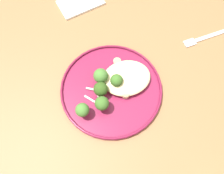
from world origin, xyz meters
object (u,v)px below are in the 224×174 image
(seared_scallop_rear_pale, at_px, (128,85))
(folded_napkin, at_px, (81,3))
(seared_scallop_left_edge, at_px, (126,94))
(broccoli_floret_split_head, at_px, (101,89))
(seared_scallop_half_hidden, at_px, (117,62))
(broccoli_floret_near_rim, at_px, (101,76))
(broccoli_floret_rear_charred, at_px, (102,104))
(dinner_plate, at_px, (112,89))
(dinner_fork, at_px, (208,37))
(broccoli_floret_center_pile, at_px, (82,110))
(seared_scallop_on_noodles, at_px, (124,74))
(seared_scallop_right_edge, at_px, (108,82))
(broccoli_floret_right_tilted, at_px, (117,81))

(seared_scallop_rear_pale, bearing_deg, folded_napkin, -79.92)
(seared_scallop_left_edge, relative_size, broccoli_floret_split_head, 0.44)
(seared_scallop_half_hidden, distance_m, broccoli_floret_split_head, 0.11)
(broccoli_floret_near_rim, xyz_separation_m, broccoli_floret_rear_charred, (0.02, 0.08, -0.00))
(dinner_plate, relative_size, dinner_fork, 1.55)
(dinner_plate, relative_size, seared_scallop_left_edge, 12.75)
(seared_scallop_rear_pale, relative_size, seared_scallop_left_edge, 1.07)
(seared_scallop_rear_pale, distance_m, broccoli_floret_near_rim, 0.08)
(seared_scallop_rear_pale, bearing_deg, broccoli_floret_split_head, -0.99)
(broccoli_floret_split_head, xyz_separation_m, broccoli_floret_center_pile, (0.06, 0.04, 0.00))
(broccoli_floret_split_head, bearing_deg, seared_scallop_on_noodles, -154.82)
(seared_scallop_right_edge, bearing_deg, seared_scallop_rear_pale, 153.99)
(seared_scallop_left_edge, height_order, broccoli_floret_right_tilted, broccoli_floret_right_tilted)
(dinner_plate, height_order, dinner_fork, dinner_plate)
(dinner_plate, height_order, seared_scallop_left_edge, seared_scallop_left_edge)
(seared_scallop_right_edge, xyz_separation_m, dinner_fork, (-0.36, -0.08, -0.02))
(broccoli_floret_rear_charred, bearing_deg, broccoli_floret_center_pile, 3.51)
(seared_scallop_right_edge, relative_size, broccoli_floret_right_tilted, 0.46)
(broccoli_floret_right_tilted, height_order, dinner_fork, broccoli_floret_right_tilted)
(seared_scallop_left_edge, relative_size, broccoli_floret_right_tilted, 0.43)
(broccoli_floret_right_tilted, xyz_separation_m, folded_napkin, (0.03, -0.34, -0.04))
(seared_scallop_on_noodles, bearing_deg, dinner_plate, 34.24)
(broccoli_floret_near_rim, bearing_deg, broccoli_floret_right_tilted, 147.24)
(dinner_plate, height_order, seared_scallop_right_edge, seared_scallop_right_edge)
(seared_scallop_on_noodles, distance_m, folded_napkin, 0.32)
(seared_scallop_right_edge, bearing_deg, dinner_plate, 108.45)
(broccoli_floret_near_rim, bearing_deg, broccoli_floret_split_head, 75.01)
(seared_scallop_left_edge, relative_size, folded_napkin, 0.15)
(seared_scallop_rear_pale, height_order, seared_scallop_on_noodles, seared_scallop_on_noodles)
(dinner_plate, distance_m, seared_scallop_rear_pale, 0.05)
(seared_scallop_half_hidden, distance_m, broccoli_floret_center_pile, 0.18)
(folded_napkin, bearing_deg, seared_scallop_on_noodles, 100.67)
(seared_scallop_left_edge, xyz_separation_m, folded_napkin, (0.05, -0.38, -0.02))
(seared_scallop_left_edge, distance_m, broccoli_floret_near_rim, 0.09)
(broccoli_floret_right_tilted, xyz_separation_m, dinner_fork, (-0.34, -0.09, -0.04))
(dinner_plate, relative_size, broccoli_floret_split_head, 5.57)
(seared_scallop_on_noodles, bearing_deg, broccoli_floret_near_rim, -0.56)
(seared_scallop_left_edge, relative_size, broccoli_floret_rear_charred, 0.41)
(seared_scallop_rear_pale, height_order, seared_scallop_half_hidden, seared_scallop_half_hidden)
(seared_scallop_left_edge, xyz_separation_m, dinner_fork, (-0.32, -0.13, -0.02))
(broccoli_floret_split_head, height_order, dinner_fork, broccoli_floret_split_head)
(broccoli_floret_split_head, xyz_separation_m, folded_napkin, (-0.02, -0.35, -0.04))
(seared_scallop_on_noodles, bearing_deg, seared_scallop_rear_pale, 95.02)
(folded_napkin, bearing_deg, broccoli_floret_split_head, 87.26)
(seared_scallop_right_edge, xyz_separation_m, broccoli_floret_right_tilted, (-0.02, 0.01, 0.02))
(seared_scallop_rear_pale, bearing_deg, seared_scallop_half_hidden, -83.35)
(dinner_plate, distance_m, broccoli_floret_rear_charred, 0.07)
(seared_scallop_half_hidden, bearing_deg, seared_scallop_rear_pale, 96.65)
(seared_scallop_left_edge, xyz_separation_m, broccoli_floret_rear_charred, (0.07, 0.02, 0.02))
(broccoli_floret_split_head, bearing_deg, folded_napkin, -92.74)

